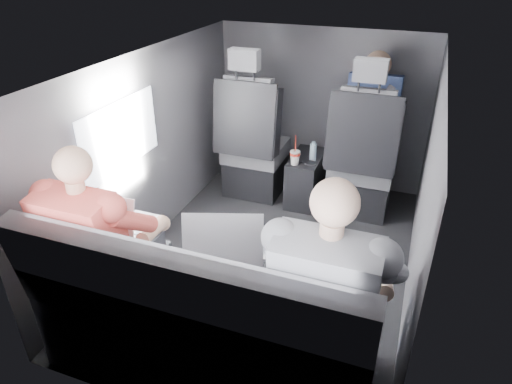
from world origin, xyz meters
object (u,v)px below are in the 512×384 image
(front_seat_left, at_px, (253,151))
(soda_cup, at_px, (295,157))
(laptop_silver, at_px, (232,243))
(laptop_white, at_px, (118,221))
(center_console, at_px, (306,178))
(passenger_front_right, at_px, (372,113))
(water_bottle, at_px, (313,152))
(front_seat_right, at_px, (362,167))
(laptop_black, at_px, (326,273))
(passenger_rear_right, at_px, (330,296))
(rear_bench, at_px, (201,332))
(passenger_rear_left, at_px, (106,245))

(front_seat_left, distance_m, soda_cup, 0.42)
(front_seat_left, height_order, laptop_silver, front_seat_left)
(laptop_white, bearing_deg, front_seat_left, 84.71)
(center_console, height_order, passenger_front_right, passenger_front_right)
(center_console, relative_size, water_bottle, 3.06)
(front_seat_left, height_order, center_console, front_seat_left)
(front_seat_right, relative_size, center_console, 2.64)
(laptop_white, distance_m, laptop_silver, 0.64)
(front_seat_left, relative_size, laptop_black, 3.47)
(laptop_silver, xyz_separation_m, laptop_black, (0.48, -0.06, -0.01))
(soda_cup, height_order, passenger_front_right, passenger_front_right)
(laptop_white, height_order, passenger_rear_right, passenger_rear_right)
(front_seat_right, bearing_deg, passenger_rear_right, -86.09)
(front_seat_right, relative_size, passenger_rear_right, 1.03)
(laptop_white, bearing_deg, front_seat_right, 57.20)
(front_seat_left, height_order, soda_cup, front_seat_left)
(rear_bench, height_order, passenger_rear_left, passenger_rear_left)
(rear_bench, bearing_deg, passenger_rear_left, 170.19)
(front_seat_left, bearing_deg, laptop_silver, -72.95)
(center_console, bearing_deg, laptop_white, -109.79)
(center_console, xyz_separation_m, passenger_rear_left, (-0.55, -1.85, 0.41))
(soda_cup, bearing_deg, passenger_front_right, 37.95)
(passenger_rear_left, bearing_deg, soda_cup, 73.30)
(water_bottle, bearing_deg, rear_bench, -91.85)
(front_seat_left, height_order, water_bottle, front_seat_left)
(laptop_black, relative_size, passenger_rear_left, 0.31)
(soda_cup, bearing_deg, laptop_white, -110.11)
(front_seat_left, xyz_separation_m, laptop_white, (-0.15, -1.63, 0.24))
(passenger_rear_right, xyz_separation_m, passenger_front_right, (-0.12, 2.06, 0.12))
(front_seat_right, xyz_separation_m, passenger_rear_left, (-1.00, -1.81, 0.21))
(laptop_white, bearing_deg, laptop_black, -1.44)
(laptop_silver, distance_m, passenger_rear_right, 0.57)
(rear_bench, bearing_deg, water_bottle, 88.15)
(front_seat_right, bearing_deg, passenger_rear_left, -119.09)
(front_seat_right, bearing_deg, front_seat_left, 180.00)
(front_seat_left, distance_m, rear_bench, 1.96)
(passenger_rear_right, relative_size, passenger_front_right, 1.53)
(rear_bench, relative_size, soda_cup, 6.60)
(passenger_rear_left, bearing_deg, front_seat_right, 60.91)
(rear_bench, height_order, laptop_black, rear_bench)
(laptop_silver, xyz_separation_m, passenger_rear_right, (0.53, -0.20, -0.01))
(passenger_rear_right, bearing_deg, front_seat_right, 93.91)
(laptop_white, bearing_deg, passenger_rear_left, -75.13)
(passenger_front_right, bearing_deg, front_seat_right, -89.93)
(front_seat_left, distance_m, passenger_rear_right, 2.09)
(front_seat_left, xyz_separation_m, water_bottle, (0.51, -0.01, 0.07))
(soda_cup, relative_size, passenger_front_right, 0.30)
(center_console, xyz_separation_m, rear_bench, (-0.00, -1.94, 0.11))
(water_bottle, relative_size, passenger_rear_right, 0.13)
(water_bottle, distance_m, passenger_rear_right, 1.87)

